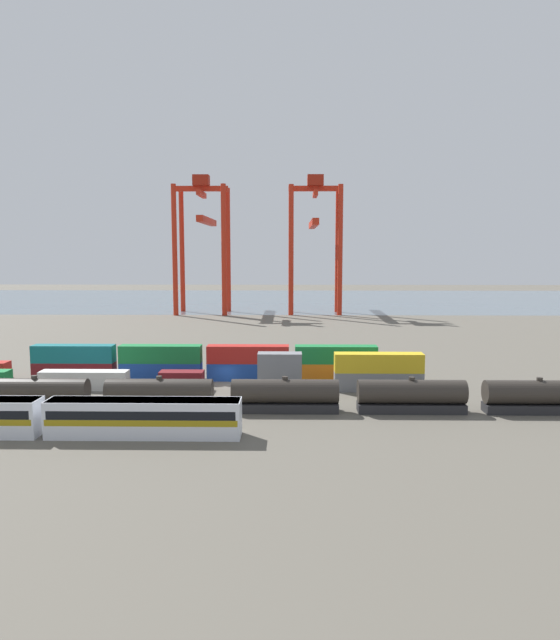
# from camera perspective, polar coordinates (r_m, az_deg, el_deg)

# --- Properties ---
(ground_plane) EXTENTS (420.00, 420.00, 0.00)m
(ground_plane) POSITION_cam_1_polar(r_m,az_deg,el_deg) (123.30, -3.35, -2.13)
(ground_plane) COLOR #5B564C
(harbour_water) EXTENTS (400.00, 110.00, 0.01)m
(harbour_water) POSITION_cam_1_polar(r_m,az_deg,el_deg) (228.95, -1.34, 2.00)
(harbour_water) COLOR slate
(harbour_water) RESTS_ON ground_plane
(passenger_train) EXTENTS (40.84, 3.14, 3.90)m
(passenger_train) POSITION_cam_1_polar(r_m,az_deg,el_deg) (65.51, -22.18, -8.71)
(passenger_train) COLOR silver
(passenger_train) RESTS_ON ground_plane
(freight_tank_row) EXTENTS (72.84, 2.81, 4.27)m
(freight_tank_row) POSITION_cam_1_polar(r_m,az_deg,el_deg) (69.71, 0.49, -7.39)
(freight_tank_row) COLOR #232326
(freight_tank_row) RESTS_ON ground_plane
(shipping_container_1) EXTENTS (12.10, 2.44, 2.60)m
(shipping_container_1) POSITION_cam_1_polar(r_m,az_deg,el_deg) (85.32, -18.66, -5.61)
(shipping_container_1) COLOR silver
(shipping_container_1) RESTS_ON ground_plane
(shipping_container_2) EXTENTS (6.04, 2.44, 2.60)m
(shipping_container_2) POSITION_cam_1_polar(r_m,az_deg,el_deg) (81.79, -9.62, -5.87)
(shipping_container_2) COLOR maroon
(shipping_container_2) RESTS_ON ground_plane
(shipping_container_3) EXTENTS (6.04, 2.44, 2.60)m
(shipping_container_3) POSITION_cam_1_polar(r_m,az_deg,el_deg) (80.42, -0.03, -5.99)
(shipping_container_3) COLOR slate
(shipping_container_3) RESTS_ON ground_plane
(shipping_container_4) EXTENTS (6.04, 2.44, 2.60)m
(shipping_container_4) POSITION_cam_1_polar(r_m,az_deg,el_deg) (79.88, -0.03, -4.17)
(shipping_container_4) COLOR slate
(shipping_container_4) RESTS_ON shipping_container_3
(shipping_container_5) EXTENTS (12.10, 2.44, 2.60)m
(shipping_container_5) POSITION_cam_1_polar(r_m,az_deg,el_deg) (81.32, 9.63, -5.94)
(shipping_container_5) COLOR slate
(shipping_container_5) RESTS_ON ground_plane
(shipping_container_6) EXTENTS (12.10, 2.44, 2.60)m
(shipping_container_6) POSITION_cam_1_polar(r_m,az_deg,el_deg) (80.79, 9.66, -4.14)
(shipping_container_6) COLOR gold
(shipping_container_6) RESTS_ON shipping_container_5
(shipping_container_8) EXTENTS (12.10, 2.44, 2.60)m
(shipping_container_8) POSITION_cam_1_polar(r_m,az_deg,el_deg) (92.32, -19.54, -4.72)
(shipping_container_8) COLOR maroon
(shipping_container_8) RESTS_ON ground_plane
(shipping_container_9) EXTENTS (12.10, 2.44, 2.60)m
(shipping_container_9) POSITION_cam_1_polar(r_m,az_deg,el_deg) (91.86, -19.61, -3.13)
(shipping_container_9) COLOR #146066
(shipping_container_9) RESTS_ON shipping_container_8
(shipping_container_10) EXTENTS (12.10, 2.44, 2.60)m
(shipping_container_10) POSITION_cam_1_polar(r_m,az_deg,el_deg) (88.62, -11.60, -4.93)
(shipping_container_10) COLOR #1C4299
(shipping_container_10) RESTS_ON ground_plane
(shipping_container_11) EXTENTS (12.10, 2.44, 2.60)m
(shipping_container_11) POSITION_cam_1_polar(r_m,az_deg,el_deg) (88.13, -11.64, -3.28)
(shipping_container_11) COLOR #197538
(shipping_container_11) RESTS_ON shipping_container_10
(shipping_container_12) EXTENTS (12.10, 2.44, 2.60)m
(shipping_container_12) POSITION_cam_1_polar(r_m,az_deg,el_deg) (86.72, -3.14, -5.06)
(shipping_container_12) COLOR #1C4299
(shipping_container_12) RESTS_ON ground_plane
(shipping_container_13) EXTENTS (12.10, 2.44, 2.60)m
(shipping_container_13) POSITION_cam_1_polar(r_m,az_deg,el_deg) (86.23, -3.16, -3.37)
(shipping_container_13) COLOR #AD211C
(shipping_container_13) RESTS_ON shipping_container_12
(shipping_container_14) EXTENTS (12.10, 2.44, 2.60)m
(shipping_container_14) POSITION_cam_1_polar(r_m,az_deg,el_deg) (86.77, 5.50, -5.07)
(shipping_container_14) COLOR orange
(shipping_container_14) RESTS_ON ground_plane
(shipping_container_15) EXTENTS (12.10, 2.44, 2.60)m
(shipping_container_15) POSITION_cam_1_polar(r_m,az_deg,el_deg) (86.27, 5.52, -3.38)
(shipping_container_15) COLOR #197538
(shipping_container_15) RESTS_ON shipping_container_14
(gantry_crane_west) EXTENTS (16.18, 34.16, 41.81)m
(gantry_crane_west) POSITION_cam_1_polar(r_m,az_deg,el_deg) (182.38, -7.56, 8.65)
(gantry_crane_west) COLOR red
(gantry_crane_west) RESTS_ON ground_plane
(gantry_crane_central) EXTENTS (16.15, 34.78, 41.78)m
(gantry_crane_central) POSITION_cam_1_polar(r_m,az_deg,el_deg) (180.89, 3.42, 8.62)
(gantry_crane_central) COLOR red
(gantry_crane_central) RESTS_ON ground_plane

